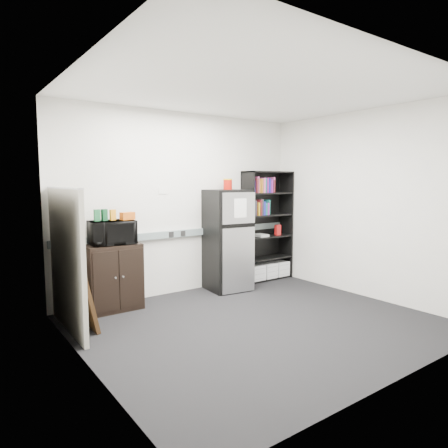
% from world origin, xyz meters
% --- Properties ---
extents(floor, '(4.00, 4.00, 0.00)m').
position_xyz_m(floor, '(0.00, 0.00, 0.00)').
color(floor, black).
rests_on(floor, ground).
extents(wall_back, '(4.00, 0.02, 2.70)m').
position_xyz_m(wall_back, '(0.00, 1.75, 1.35)').
color(wall_back, white).
rests_on(wall_back, floor).
extents(wall_right, '(0.02, 3.50, 2.70)m').
position_xyz_m(wall_right, '(2.00, 0.00, 1.35)').
color(wall_right, white).
rests_on(wall_right, floor).
extents(wall_left, '(0.02, 3.50, 2.70)m').
position_xyz_m(wall_left, '(-2.00, 0.00, 1.35)').
color(wall_left, white).
rests_on(wall_left, floor).
extents(ceiling, '(4.00, 3.50, 0.02)m').
position_xyz_m(ceiling, '(0.00, 0.00, 2.70)').
color(ceiling, white).
rests_on(ceiling, wall_back).
extents(electrical_raceway, '(3.92, 0.05, 0.10)m').
position_xyz_m(electrical_raceway, '(0.00, 1.72, 0.90)').
color(electrical_raceway, slate).
rests_on(electrical_raceway, wall_back).
extents(wall_note, '(0.14, 0.00, 0.10)m').
position_xyz_m(wall_note, '(-0.35, 1.74, 1.55)').
color(wall_note, white).
rests_on(wall_note, wall_back).
extents(bookshelf, '(0.90, 0.34, 1.85)m').
position_xyz_m(bookshelf, '(1.53, 1.57, 0.91)').
color(bookshelf, black).
rests_on(bookshelf, floor).
extents(cubicle_partition, '(0.06, 1.30, 1.62)m').
position_xyz_m(cubicle_partition, '(-1.90, 1.08, 0.81)').
color(cubicle_partition, gray).
rests_on(cubicle_partition, floor).
extents(cabinet, '(0.70, 0.47, 0.87)m').
position_xyz_m(cabinet, '(-1.22, 1.50, 0.44)').
color(cabinet, black).
rests_on(cabinet, floor).
extents(microwave, '(0.58, 0.42, 0.31)m').
position_xyz_m(microwave, '(-1.22, 1.48, 1.02)').
color(microwave, black).
rests_on(microwave, cabinet).
extents(snack_box_a, '(0.07, 0.05, 0.15)m').
position_xyz_m(snack_box_a, '(-1.40, 1.52, 1.25)').
color(snack_box_a, '#195A31').
rests_on(snack_box_a, microwave).
extents(snack_box_b, '(0.08, 0.07, 0.15)m').
position_xyz_m(snack_box_b, '(-1.30, 1.52, 1.25)').
color(snack_box_b, '#0D3C1F').
rests_on(snack_box_b, microwave).
extents(snack_box_c, '(0.07, 0.06, 0.14)m').
position_xyz_m(snack_box_c, '(-1.19, 1.52, 1.25)').
color(snack_box_c, orange).
rests_on(snack_box_c, microwave).
extents(snack_bag, '(0.19, 0.13, 0.10)m').
position_xyz_m(snack_bag, '(-1.01, 1.47, 1.23)').
color(snack_bag, '#BD5312').
rests_on(snack_bag, microwave).
extents(refrigerator, '(0.64, 0.67, 1.56)m').
position_xyz_m(refrigerator, '(0.57, 1.42, 0.78)').
color(refrigerator, black).
rests_on(refrigerator, floor).
extents(coffee_can, '(0.14, 0.14, 0.19)m').
position_xyz_m(coffee_can, '(0.68, 1.55, 1.65)').
color(coffee_can, '#AA1107').
rests_on(coffee_can, refrigerator).
extents(framed_poster, '(0.24, 0.78, 0.99)m').
position_xyz_m(framed_poster, '(-1.77, 1.13, 0.50)').
color(framed_poster, black).
rests_on(framed_poster, floor).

